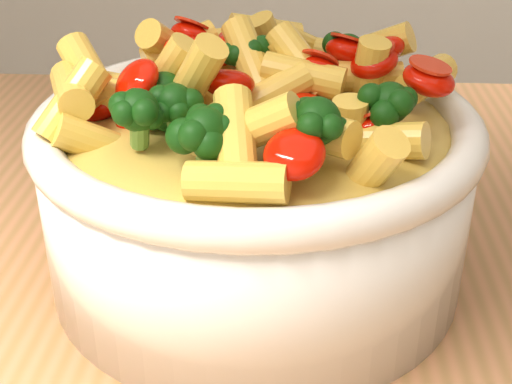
{
  "coord_description": "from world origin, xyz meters",
  "views": [
    {
      "loc": [
        -0.09,
        -0.33,
        1.16
      ],
      "look_at": [
        -0.11,
        0.04,
        0.95
      ],
      "focal_mm": 50.0,
      "sensor_mm": 36.0,
      "label": 1
    }
  ],
  "objects": [
    {
      "name": "serving_bowl",
      "position": [
        -0.11,
        0.04,
        0.96
      ],
      "size": [
        0.26,
        0.26,
        0.11
      ],
      "color": "white",
      "rests_on": "table"
    },
    {
      "name": "pasta_salad",
      "position": [
        -0.11,
        0.04,
        1.02
      ],
      "size": [
        0.2,
        0.2,
        0.05
      ],
      "color": "#F7D34E",
      "rests_on": "serving_bowl"
    }
  ]
}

